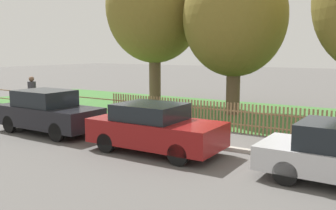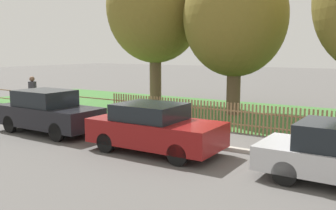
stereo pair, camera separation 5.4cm
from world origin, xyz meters
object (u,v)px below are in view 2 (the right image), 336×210
covered_motorcycle (146,113)px  tree_behind_motorcycle (235,17)px  parked_car_silver_hatchback (48,112)px  parked_car_black_saloon (154,128)px  pedestrian_near_fence (33,93)px  tree_nearest_kerb (155,7)px

covered_motorcycle → tree_behind_motorcycle: 6.66m
parked_car_silver_hatchback → covered_motorcycle: parked_car_silver_hatchback is taller
parked_car_silver_hatchback → tree_behind_motorcycle: tree_behind_motorcycle is taller
parked_car_black_saloon → pedestrian_near_fence: bearing=164.4°
tree_nearest_kerb → covered_motorcycle: bearing=-58.6°
parked_car_black_saloon → tree_behind_motorcycle: 8.59m
parked_car_black_saloon → covered_motorcycle: (-2.12, 2.45, -0.07)m
pedestrian_near_fence → parked_car_black_saloon: bearing=126.9°
parked_car_silver_hatchback → tree_nearest_kerb: tree_nearest_kerb is taller
parked_car_silver_hatchback → tree_nearest_kerb: 9.23m
tree_behind_motorcycle → pedestrian_near_fence: (-7.84, -5.42, -3.54)m
parked_car_silver_hatchback → parked_car_black_saloon: (4.85, -0.06, -0.06)m
covered_motorcycle → tree_nearest_kerb: size_ratio=0.23×
parked_car_black_saloon → tree_behind_motorcycle: bearing=94.3°
parked_car_silver_hatchback → covered_motorcycle: 3.63m
parked_car_silver_hatchback → covered_motorcycle: bearing=41.5°
parked_car_silver_hatchback → tree_nearest_kerb: size_ratio=0.50×
parked_car_black_saloon → pedestrian_near_fence: 8.84m
parked_car_black_saloon → pedestrian_near_fence: pedestrian_near_fence is taller
parked_car_black_saloon → covered_motorcycle: parked_car_black_saloon is taller
parked_car_silver_hatchback → tree_nearest_kerb: bearing=95.2°
covered_motorcycle → parked_car_silver_hatchback: bearing=-137.5°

